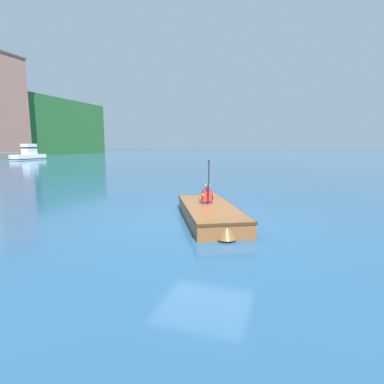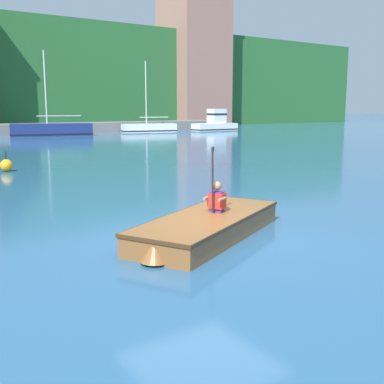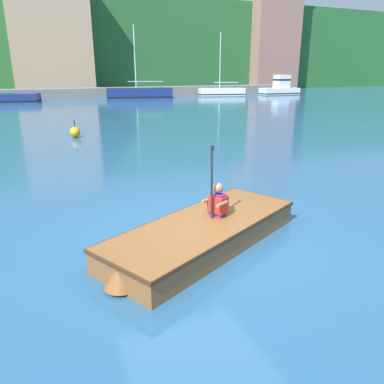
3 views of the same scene
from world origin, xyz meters
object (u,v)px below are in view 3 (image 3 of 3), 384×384
object	(u,v)px
moored_boat_dock_west_end	(222,92)
channel_buoy	(75,132)
moored_boat_dock_west_inner	(0,98)
moored_boat_dock_center_far	(140,93)
rowboat_foreground	(202,233)
person_paddler	(218,201)
moored_boat_dock_east_end	(280,88)

from	to	relation	value
moored_boat_dock_west_end	channel_buoy	size ratio (longest dim) A/B	8.97
moored_boat_dock_west_end	channel_buoy	bearing A→B (deg)	-129.90
moored_boat_dock_west_end	channel_buoy	distance (m)	28.24
moored_boat_dock_west_inner	moored_boat_dock_center_far	distance (m)	12.41
moored_boat_dock_center_far	moored_boat_dock_west_end	bearing A→B (deg)	6.29
moored_boat_dock_west_inner	channel_buoy	xyz separation A→B (m)	(3.90, -20.87, -0.12)
moored_boat_dock_west_inner	channel_buoy	world-z (taller)	moored_boat_dock_west_inner
moored_boat_dock_west_end	rowboat_foreground	world-z (taller)	moored_boat_dock_west_end
rowboat_foreground	moored_boat_dock_center_far	bearing A→B (deg)	76.22
moored_boat_dock_center_far	rowboat_foreground	bearing A→B (deg)	-103.78
moored_boat_dock_west_inner	person_paddler	size ratio (longest dim) A/B	5.59
moored_boat_dock_west_end	moored_boat_dock_west_inner	bearing A→B (deg)	-177.94
moored_boat_dock_east_end	channel_buoy	size ratio (longest dim) A/B	6.52
channel_buoy	person_paddler	bearing A→B (deg)	-84.73
moored_boat_dock_west_end	moored_boat_dock_center_far	size ratio (longest dim) A/B	0.96
moored_boat_dock_west_inner	moored_boat_dock_east_end	bearing A→B (deg)	-0.32
moored_boat_dock_west_end	moored_boat_dock_east_end	world-z (taller)	moored_boat_dock_west_end
moored_boat_dock_west_inner	person_paddler	distance (m)	32.40
channel_buoy	moored_boat_dock_west_inner	bearing A→B (deg)	100.59
moored_boat_dock_west_end	moored_boat_dock_west_inner	world-z (taller)	moored_boat_dock_west_end
rowboat_foreground	channel_buoy	distance (m)	11.35
moored_boat_dock_center_far	moored_boat_dock_east_end	world-z (taller)	moored_boat_dock_center_far
moored_boat_dock_west_inner	person_paddler	bearing A→B (deg)	-81.25
moored_boat_dock_center_far	rowboat_foreground	xyz separation A→B (m)	(-7.83, -31.94, -0.26)
moored_boat_dock_west_inner	rowboat_foreground	world-z (taller)	moored_boat_dock_west_inner
rowboat_foreground	channel_buoy	world-z (taller)	channel_buoy
moored_boat_dock_west_end	moored_boat_dock_west_inner	xyz separation A→B (m)	(-22.02, -0.79, -0.05)
moored_boat_dock_west_inner	channel_buoy	distance (m)	21.23
person_paddler	rowboat_foreground	bearing A→B (deg)	-153.35
moored_boat_dock_east_end	channel_buoy	bearing A→B (deg)	-140.57
rowboat_foreground	person_paddler	xyz separation A→B (m)	(0.36, 0.18, 0.43)
moored_boat_dock_west_inner	person_paddler	xyz separation A→B (m)	(4.93, -32.03, 0.31)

